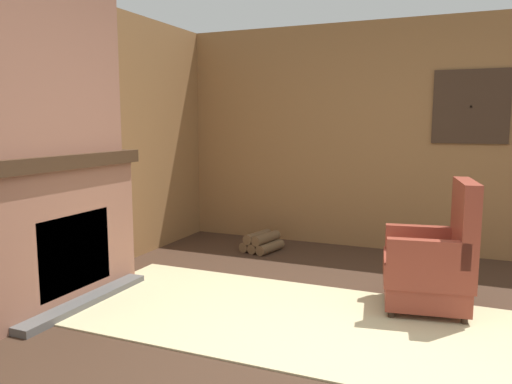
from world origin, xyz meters
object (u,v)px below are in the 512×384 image
at_px(oil_lamp_vase, 8,141).
at_px(armchair, 433,265).
at_px(firewood_stack, 262,242).
at_px(storage_case, 62,145).

bearing_deg(oil_lamp_vase, armchair, 24.36).
distance_m(armchair, firewood_stack, 2.26).
height_order(armchair, storage_case, storage_case).
height_order(firewood_stack, storage_case, storage_case).
relative_size(firewood_stack, oil_lamp_vase, 1.54).
bearing_deg(armchair, storage_case, 5.96).
relative_size(armchair, firewood_stack, 2.11).
bearing_deg(firewood_stack, oil_lamp_vase, -111.72).
bearing_deg(storage_case, firewood_stack, 63.17).
xyz_separation_m(armchair, oil_lamp_vase, (-2.90, -1.31, 0.95)).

